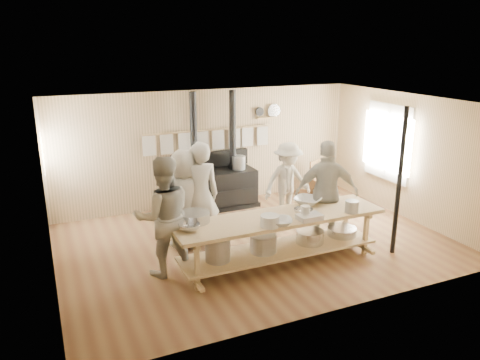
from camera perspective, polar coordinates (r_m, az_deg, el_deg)
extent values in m
plane|color=brown|center=(8.80, 1.92, -7.65)|extent=(7.00, 7.00, 0.00)
plane|color=tan|center=(10.59, -3.88, 3.95)|extent=(7.00, 0.00, 7.00)
plane|color=tan|center=(6.32, 11.93, -5.30)|extent=(7.00, 0.00, 7.00)
plane|color=tan|center=(7.58, -22.59, -2.51)|extent=(0.00, 5.00, 5.00)
plane|color=tan|center=(10.32, 19.82, 2.66)|extent=(0.00, 5.00, 5.00)
plane|color=#BFB18E|center=(8.09, 2.10, 9.38)|extent=(7.00, 7.00, 0.00)
cube|color=beige|center=(10.69, 17.62, 4.42)|extent=(0.06, 1.35, 1.65)
plane|color=white|center=(10.66, 17.46, 4.41)|extent=(0.00, 1.50, 1.50)
cube|color=beige|center=(10.66, 17.42, 4.40)|extent=(0.02, 0.03, 1.50)
plane|color=white|center=(9.44, -22.92, 2.96)|extent=(0.00, 0.90, 0.90)
cube|color=black|center=(10.46, -3.04, -1.17)|extent=(1.80, 0.70, 0.85)
cube|color=black|center=(10.58, -3.01, -3.10)|extent=(1.90, 0.75, 0.10)
cube|color=black|center=(10.55, -3.67, 2.52)|extent=(1.80, 0.12, 0.35)
cylinder|color=black|center=(10.03, -5.67, 5.68)|extent=(0.15, 0.15, 1.75)
cylinder|color=black|center=(10.34, -0.90, 6.09)|extent=(0.15, 0.15, 1.75)
cylinder|color=#B2B2B7|center=(10.12, -6.00, 1.66)|extent=(0.36, 0.36, 0.34)
cylinder|color=gray|center=(10.45, -0.17, 2.13)|extent=(0.30, 0.30, 0.30)
cylinder|color=tan|center=(10.41, -3.74, 6.10)|extent=(3.00, 0.04, 0.04)
cube|color=silver|center=(10.08, -10.95, 4.20)|extent=(0.28, 0.01, 0.46)
cube|color=silver|center=(10.17, -8.83, 4.42)|extent=(0.28, 0.01, 0.46)
cube|color=silver|center=(10.27, -6.75, 4.62)|extent=(0.28, 0.01, 0.46)
cube|color=silver|center=(10.39, -4.72, 4.82)|extent=(0.28, 0.01, 0.46)
cube|color=silver|center=(10.52, -2.73, 5.00)|extent=(0.28, 0.01, 0.46)
cube|color=silver|center=(10.66, -0.78, 5.18)|extent=(0.28, 0.01, 0.46)
cube|color=silver|center=(10.81, 1.11, 5.34)|extent=(0.28, 0.01, 0.46)
cube|color=silver|center=(10.98, 2.94, 5.49)|extent=(0.28, 0.01, 0.46)
cube|color=tan|center=(10.95, 3.16, 7.59)|extent=(0.50, 0.14, 0.03)
cylinder|color=black|center=(10.88, 2.41, 8.34)|extent=(0.20, 0.04, 0.20)
cylinder|color=silver|center=(11.04, 4.16, 8.43)|extent=(0.32, 0.03, 0.32)
cube|color=tan|center=(7.75, 4.87, -4.61)|extent=(3.60, 0.90, 0.06)
cube|color=tan|center=(7.97, 4.77, -8.43)|extent=(3.40, 0.80, 0.04)
cube|color=tan|center=(7.99, 4.76, -8.76)|extent=(3.30, 0.06, 0.06)
cube|color=tan|center=(7.09, -5.28, -10.23)|extent=(0.07, 0.07, 0.85)
cube|color=tan|center=(7.61, -6.74, -8.33)|extent=(0.07, 0.07, 0.85)
cube|color=tan|center=(8.48, 15.08, -6.09)|extent=(0.07, 0.07, 0.85)
cube|color=tan|center=(8.92, 12.70, -4.78)|extent=(0.07, 0.07, 0.85)
cylinder|color=#B2B2B7|center=(7.46, -2.72, -8.44)|extent=(0.40, 0.40, 0.38)
cylinder|color=gray|center=(7.77, 2.84, -7.69)|extent=(0.44, 0.44, 0.30)
cylinder|color=silver|center=(8.20, 8.51, -6.83)|extent=(0.48, 0.48, 0.22)
cylinder|color=silver|center=(8.59, 12.48, -6.23)|extent=(0.52, 0.52, 0.14)
cylinder|color=black|center=(8.41, 18.83, -0.30)|extent=(0.08, 0.08, 2.60)
imported|color=#A09D8E|center=(8.31, -4.93, -1.94)|extent=(0.75, 0.52, 1.96)
imported|color=#A09D8E|center=(7.45, -9.30, -4.42)|extent=(1.00, 0.80, 1.94)
imported|color=#A09D8E|center=(8.36, -6.71, -2.40)|extent=(0.99, 0.75, 1.82)
imported|color=#A09D8E|center=(8.58, 10.50, -1.62)|extent=(1.23, 0.89, 1.94)
imported|color=#A09D8E|center=(9.70, 5.81, -0.19)|extent=(1.09, 0.65, 1.65)
cube|color=brown|center=(11.42, 9.79, -0.94)|extent=(0.51, 0.51, 0.43)
cube|color=brown|center=(11.41, 9.17, 1.21)|extent=(0.39, 0.17, 0.48)
imported|color=silver|center=(7.37, 4.82, -5.10)|extent=(0.53, 0.53, 0.10)
imported|color=silver|center=(7.18, -6.23, -5.72)|extent=(0.47, 0.47, 0.10)
imported|color=silver|center=(8.34, 8.24, -2.52)|extent=(0.66, 0.66, 0.12)
imported|color=silver|center=(7.84, 7.73, -3.82)|extent=(0.33, 0.33, 0.10)
cube|color=#B2B2B7|center=(7.63, 8.48, -4.49)|extent=(0.39, 0.26, 0.09)
cylinder|color=silver|center=(7.49, -5.55, -4.52)|extent=(0.63, 0.63, 0.16)
cylinder|color=gray|center=(8.06, 13.47, -3.16)|extent=(0.29, 0.29, 0.21)
cylinder|color=silver|center=(7.28, 3.66, -5.00)|extent=(0.34, 0.34, 0.18)
cylinder|color=silver|center=(7.63, 7.98, -3.93)|extent=(0.18, 0.18, 0.22)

